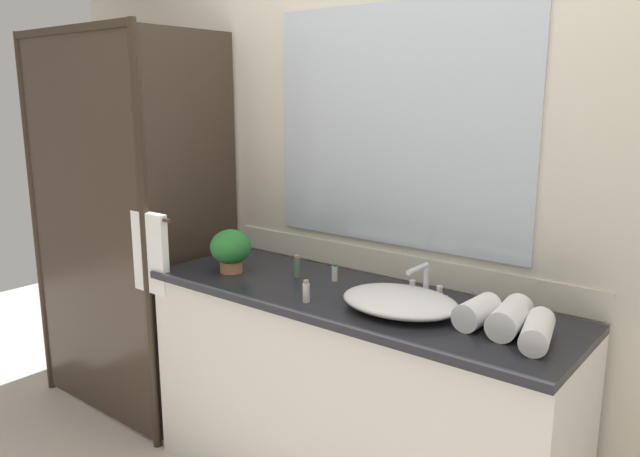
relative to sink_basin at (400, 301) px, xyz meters
name	(u,v)px	position (x,y,z in m)	size (l,w,h in m)	color
wall_back_with_mirror	(398,184)	(-0.25, 0.38, 0.37)	(4.40, 0.06, 2.60)	beige
vanity_cabinet	(350,398)	(-0.25, 0.04, -0.49)	(1.80, 0.58, 0.90)	silver
shower_enclosure	(120,229)	(-1.52, -0.16, 0.09)	(1.20, 0.59, 2.00)	#2D2319
sink_basin	(400,301)	(0.00, 0.00, 0.00)	(0.45, 0.34, 0.07)	white
faucet	(424,286)	(0.00, 0.18, 0.01)	(0.17, 0.16, 0.14)	silver
potted_plant	(231,249)	(-0.86, -0.04, 0.07)	(0.18, 0.18, 0.19)	#B77A51
amenity_bottle_lotion	(297,267)	(-0.57, 0.09, 0.01)	(0.03, 0.03, 0.10)	#4C7056
amenity_bottle_shampoo	(306,292)	(-0.33, -0.14, 0.01)	(0.03, 0.03, 0.09)	silver
amenity_bottle_conditioner	(335,273)	(-0.41, 0.15, 0.00)	(0.03, 0.03, 0.07)	silver
rolled_towel_near_edge	(537,331)	(0.51, 0.00, 0.01)	(0.09, 0.09, 0.24)	white
rolled_towel_middle	(510,317)	(0.40, 0.05, 0.02)	(0.10, 0.10, 0.23)	white
rolled_towel_far_edge	(477,312)	(0.29, 0.03, 0.01)	(0.10, 0.10, 0.19)	white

